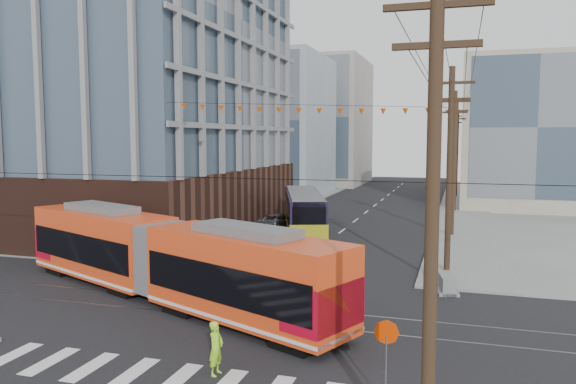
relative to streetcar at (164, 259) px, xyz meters
name	(u,v)px	position (x,y,z in m)	size (l,w,h in m)	color
ground	(198,343)	(3.93, -4.59, -1.94)	(160.00, 160.00, 0.00)	slate
office_building	(81,57)	(-18.07, 18.41, 12.36)	(30.00, 25.00, 28.60)	#381E16
bg_bldg_nw_near	(256,126)	(-13.07, 47.41, 7.06)	(18.00, 16.00, 18.00)	#8C99A5
bg_bldg_ne_near	(529,133)	(19.93, 43.41, 6.06)	(14.00, 14.00, 16.00)	gray
bg_bldg_nw_far	(316,122)	(-10.07, 67.41, 8.06)	(16.00, 18.00, 20.00)	gray
bg_bldg_ne_far	(528,141)	(21.93, 63.41, 5.06)	(16.00, 16.00, 14.00)	#8C99A5
utility_pole_near	(432,234)	(12.43, -10.59, 3.56)	(0.30, 0.30, 11.00)	black
utility_pole_far	(457,154)	(12.43, 51.41, 3.56)	(0.30, 0.30, 11.00)	black
streetcar	(164,259)	(0.00, 0.00, 0.00)	(20.14, 2.83, 3.88)	red
city_bus	(304,213)	(1.42, 18.85, -0.23)	(2.62, 12.10, 3.43)	black
parked_car_silver	(232,240)	(-1.21, 10.91, -1.13)	(1.71, 4.91, 1.62)	#96979A
parked_car_white	(246,232)	(-1.74, 14.61, -1.19)	(2.09, 5.15, 1.49)	beige
parked_car_grey	(278,221)	(-1.41, 21.20, -1.32)	(2.06, 4.47, 1.24)	#575A5E
pedestrian	(216,348)	(5.72, -6.89, -1.07)	(0.63, 0.42, 1.74)	#9CEB24
stop_sign	(386,366)	(11.13, -7.37, -0.79)	(0.70, 0.70, 2.31)	#C92D00
jersey_barrier	(442,277)	(12.23, 6.42, -1.51)	(0.96, 4.27, 0.85)	slate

